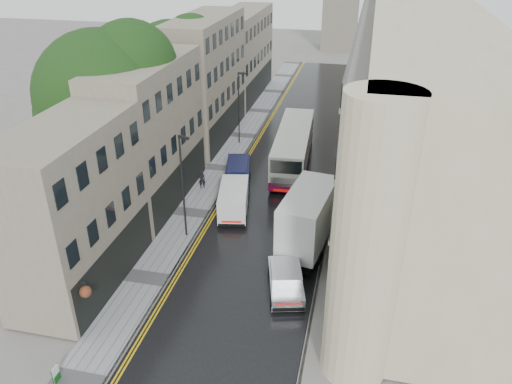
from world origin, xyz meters
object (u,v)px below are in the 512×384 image
at_px(lamp_post_near, 183,188).
at_px(lamp_post_far, 239,109).
at_px(silver_hatchback, 272,296).
at_px(pedestrian, 202,180).
at_px(tree_far, 173,81).
at_px(estate_sign, 56,374).
at_px(white_lorry, 285,228).
at_px(navy_van, 226,182).
at_px(white_van, 219,211).
at_px(tree_near, 105,118).
at_px(cream_bus, 274,162).

relative_size(lamp_post_near, lamp_post_far, 1.05).
xyz_separation_m(silver_hatchback, pedestrian, (-8.58, 13.28, 0.06)).
bearing_deg(tree_far, lamp_post_near, -67.38).
height_order(pedestrian, lamp_post_far, lamp_post_far).
bearing_deg(estate_sign, tree_far, 98.91).
distance_m(white_lorry, lamp_post_near, 7.44).
relative_size(tree_far, navy_van, 2.62).
distance_m(tree_far, estate_sign, 31.55).
bearing_deg(silver_hatchback, estate_sign, -154.10).
xyz_separation_m(white_van, lamp_post_near, (-1.82, -2.12, 2.78)).
height_order(tree_near, pedestrian, tree_near).
distance_m(tree_far, lamp_post_far, 6.93).
distance_m(white_lorry, lamp_post_far, 20.21).
height_order(white_lorry, lamp_post_far, lamp_post_far).
distance_m(tree_far, lamp_post_near, 18.46).
bearing_deg(pedestrian, navy_van, 145.25).
distance_m(navy_van, pedestrian, 2.41).
height_order(silver_hatchback, pedestrian, pedestrian).
bearing_deg(cream_bus, white_lorry, -78.91).
relative_size(navy_van, lamp_post_near, 0.63).
xyz_separation_m(tree_near, white_van, (9.16, -1.78, -5.84)).
xyz_separation_m(white_lorry, lamp_post_far, (-7.83, 18.57, 1.44)).
bearing_deg(cream_bus, silver_hatchback, -82.60).
distance_m(silver_hatchback, navy_van, 14.11).
distance_m(tree_far, silver_hatchback, 27.67).
xyz_separation_m(lamp_post_near, estate_sign, (-1.66, -13.66, -3.34)).
bearing_deg(white_van, silver_hatchback, -66.64).
distance_m(cream_bus, estate_sign, 24.57).
distance_m(navy_van, lamp_post_near, 7.17).
bearing_deg(pedestrian, tree_far, -77.98).
bearing_deg(tree_near, white_lorry, -18.50).
height_order(tree_far, navy_van, tree_far).
bearing_deg(estate_sign, pedestrian, 87.58).
xyz_separation_m(cream_bus, lamp_post_far, (-5.01, 7.48, 1.98)).
height_order(navy_van, lamp_post_near, lamp_post_near).
xyz_separation_m(cream_bus, navy_van, (-3.24, -3.57, -0.49)).
bearing_deg(cream_bus, pedestrian, -155.33).
bearing_deg(tree_far, cream_bus, -30.67).
relative_size(cream_bus, white_van, 2.59).
relative_size(tree_near, white_van, 2.88).
bearing_deg(white_van, tree_far, 110.03).
bearing_deg(white_lorry, silver_hatchback, -79.44).
xyz_separation_m(tree_far, navy_van, (8.17, -10.34, -5.00)).
bearing_deg(lamp_post_far, tree_far, -173.31).
distance_m(white_lorry, silver_hatchback, 5.31).
relative_size(tree_far, white_lorry, 1.46).
relative_size(tree_near, white_lorry, 1.63).
height_order(white_lorry, lamp_post_near, lamp_post_near).
relative_size(cream_bus, silver_hatchback, 2.85).
bearing_deg(lamp_post_far, tree_near, -115.69).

